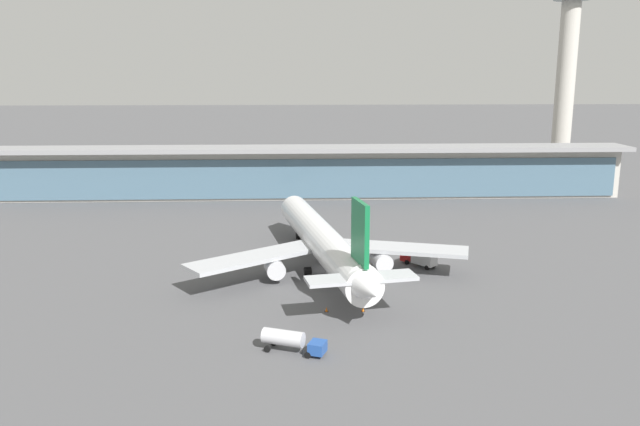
# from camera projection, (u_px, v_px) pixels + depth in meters

# --- Properties ---
(ground_plane) EXTENTS (1200.00, 1200.00, 0.00)m
(ground_plane) POSITION_uv_depth(u_px,v_px,m) (323.00, 269.00, 120.60)
(ground_plane) COLOR #515154
(airliner_on_stand) EXTENTS (50.99, 67.07, 17.93)m
(airliner_on_stand) POSITION_uv_depth(u_px,v_px,m) (323.00, 241.00, 118.60)
(airliner_on_stand) COLOR white
(airliner_on_stand) RESTS_ON ground
(service_truck_near_nose_blue) EXTENTS (8.83, 5.24, 2.95)m
(service_truck_near_nose_blue) POSITION_uv_depth(u_px,v_px,m) (291.00, 340.00, 84.84)
(service_truck_near_nose_blue) COLOR #234C9E
(service_truck_near_nose_blue) RESTS_ON ground
(service_truck_under_wing_red) EXTENTS (6.49, 7.04, 3.10)m
(service_truck_under_wing_red) POSITION_uv_depth(u_px,v_px,m) (421.00, 258.00, 122.26)
(service_truck_under_wing_red) COLOR #B21E1E
(service_truck_under_wing_red) RESTS_ON ground
(service_truck_mid_apron_yellow) EXTENTS (6.92, 3.08, 2.70)m
(service_truck_mid_apron_yellow) POSITION_uv_depth(u_px,v_px,m) (341.00, 249.00, 131.50)
(service_truck_mid_apron_yellow) COLOR yellow
(service_truck_mid_apron_yellow) RESTS_ON ground
(terminal_building) EXTENTS (183.60, 12.80, 15.20)m
(terminal_building) POSITION_uv_depth(u_px,v_px,m) (311.00, 171.00, 187.09)
(terminal_building) COLOR beige
(terminal_building) RESTS_ON ground
(control_tower) EXTENTS (12.00, 12.00, 71.92)m
(control_tower) POSITION_uv_depth(u_px,v_px,m) (567.00, 62.00, 219.47)
(control_tower) COLOR beige
(control_tower) RESTS_ON ground
(safety_cone_alpha) EXTENTS (0.62, 0.62, 0.70)m
(safety_cone_alpha) POSITION_uv_depth(u_px,v_px,m) (363.00, 309.00, 99.53)
(safety_cone_alpha) COLOR orange
(safety_cone_alpha) RESTS_ON ground
(safety_cone_bravo) EXTENTS (0.62, 0.62, 0.70)m
(safety_cone_bravo) POSITION_uv_depth(u_px,v_px,m) (326.00, 310.00, 99.46)
(safety_cone_bravo) COLOR orange
(safety_cone_bravo) RESTS_ON ground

